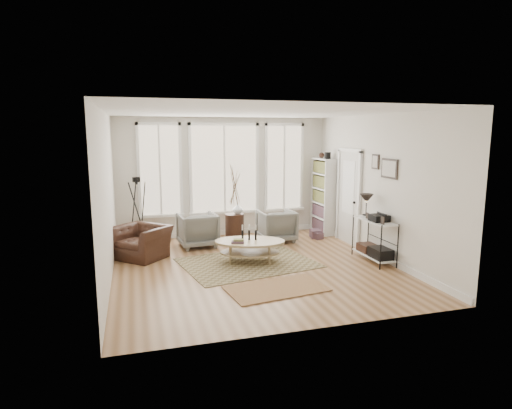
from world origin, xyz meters
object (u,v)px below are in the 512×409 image
object	(u,v)px
coffee_table	(249,245)
side_table	(234,204)
low_shelf	(374,236)
accent_chair	(141,242)
armchair_left	(198,230)
bookcase	(323,196)
armchair_right	(276,226)

from	to	relation	value
coffee_table	side_table	size ratio (longest dim) A/B	0.85
low_shelf	accent_chair	bearing A→B (deg)	161.12
coffee_table	armchair_left	bearing A→B (deg)	118.90
low_shelf	armchair_left	size ratio (longest dim) A/B	1.56
low_shelf	side_table	world-z (taller)	side_table
bookcase	accent_chair	xyz separation A→B (m)	(-4.50, -1.00, -0.63)
low_shelf	bookcase	bearing A→B (deg)	88.72
low_shelf	armchair_right	xyz separation A→B (m)	(-1.35, 2.05, -0.14)
coffee_table	side_table	world-z (taller)	side_table
armchair_left	accent_chair	size ratio (longest dim) A/B	0.83
armchair_right	coffee_table	bearing A→B (deg)	52.84
side_table	accent_chair	xyz separation A→B (m)	(-2.13, -0.77, -0.55)
bookcase	armchair_right	size ratio (longest dim) A/B	2.53
bookcase	coffee_table	distance (m)	3.17
low_shelf	armchair_right	distance (m)	2.46
bookcase	coffee_table	bearing A→B (deg)	-142.06
bookcase	coffee_table	size ratio (longest dim) A/B	1.32
armchair_right	side_table	distance (m)	1.11
bookcase	armchair_right	xyz separation A→B (m)	(-1.40, -0.47, -0.58)
armchair_left	low_shelf	bearing A→B (deg)	141.57
armchair_left	side_table	xyz separation A→B (m)	(0.90, 0.21, 0.50)
low_shelf	accent_chair	distance (m)	4.70
armchair_left	bookcase	bearing A→B (deg)	-177.77
coffee_table	armchair_left	xyz separation A→B (m)	(-0.81, 1.47, 0.04)
low_shelf	armchair_left	xyz separation A→B (m)	(-3.21, 2.08, -0.13)
low_shelf	coffee_table	xyz separation A→B (m)	(-2.40, 0.61, -0.17)
armchair_left	side_table	distance (m)	1.05
bookcase	armchair_left	world-z (taller)	bookcase
low_shelf	coffee_table	bearing A→B (deg)	165.74
coffee_table	side_table	bearing A→B (deg)	86.90
low_shelf	armchair_right	size ratio (longest dim) A/B	1.60
side_table	accent_chair	world-z (taller)	side_table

